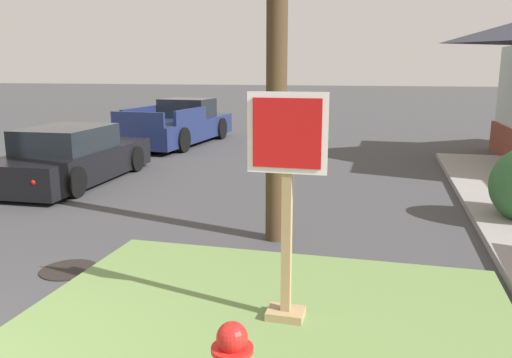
# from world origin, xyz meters

# --- Properties ---
(grass_corner_patch) EXTENTS (4.81, 4.72, 0.08)m
(grass_corner_patch) POSITION_xyz_m (2.53, 1.68, 0.04)
(grass_corner_patch) COLOR #668447
(grass_corner_patch) RESTS_ON ground
(stop_sign) EXTENTS (0.74, 0.28, 2.19)m
(stop_sign) POSITION_xyz_m (2.71, 2.26, 1.15)
(stop_sign) COLOR #A3845B
(stop_sign) RESTS_ON grass_corner_patch
(manhole_cover) EXTENTS (0.70, 0.70, 0.02)m
(manhole_cover) POSITION_xyz_m (-0.19, 2.98, 0.01)
(manhole_cover) COLOR black
(manhole_cover) RESTS_ON ground
(parked_sedan_black) EXTENTS (1.97, 4.44, 1.25)m
(parked_sedan_black) POSITION_xyz_m (-3.14, 7.56, 0.54)
(parked_sedan_black) COLOR black
(parked_sedan_black) RESTS_ON ground
(pickup_truck_navy) EXTENTS (2.23, 5.45, 1.48)m
(pickup_truck_navy) POSITION_xyz_m (-3.16, 13.78, 0.62)
(pickup_truck_navy) COLOR #19234C
(pickup_truck_navy) RESTS_ON ground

